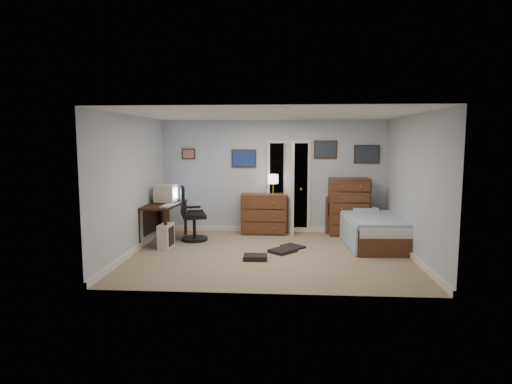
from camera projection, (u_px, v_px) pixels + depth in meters
The scene contains 15 objects.
floor at pixel (270, 255), 7.72m from camera, with size 5.00×4.00×0.02m, color gray.
computer_desk at pixel (159, 212), 8.70m from camera, with size 0.71×1.38×0.78m.
crt_monitor at pixel (166, 193), 8.79m from camera, with size 0.42×0.40×0.37m.
keyboard at pixel (167, 206), 8.30m from camera, with size 0.16×0.41×0.02m, color beige.
pc_tower at pixel (166, 236), 8.17m from camera, with size 0.24×0.45×0.47m.
office_chair at pixel (191, 220), 8.75m from camera, with size 0.68×0.68×1.12m.
media_stack at pixel (165, 218), 9.27m from camera, with size 0.15×0.15×0.76m, color maroon.
low_dresser at pixel (264, 214), 9.44m from camera, with size 0.99×0.50×0.88m, color brown.
table_lamp at pixel (273, 180), 9.33m from camera, with size 0.23×0.23×0.43m.
doorway at pixel (288, 186), 9.83m from camera, with size 0.96×1.12×2.05m.
tall_dresser at pixel (349, 207), 9.27m from camera, with size 0.85×0.50×1.24m, color brown.
headboard_bookcase at pixel (346, 214), 9.41m from camera, with size 0.91×0.25×0.81m.
bed at pixel (372, 230), 8.41m from camera, with size 1.12×1.98×0.63m.
wall_posters at pixel (299, 154), 9.43m from camera, with size 4.38×0.04×0.60m.
floor_clutter at pixel (274, 252), 7.74m from camera, with size 1.12×1.29×0.08m.
Camera 1 is at (0.25, -7.53, 2.04)m, focal length 30.00 mm.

